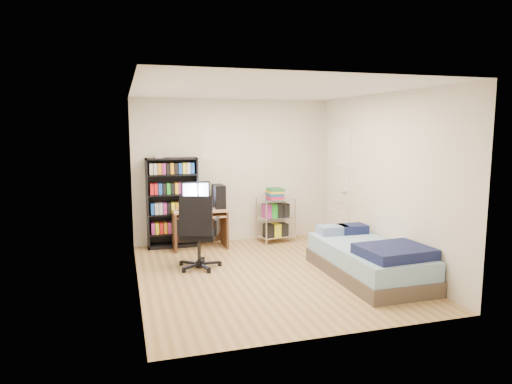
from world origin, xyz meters
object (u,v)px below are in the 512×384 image
object	(u,v)px
computer_desk	(204,212)
bed	(369,260)
media_shelf	(172,202)
office_chair	(198,245)

from	to	relation	value
computer_desk	bed	size ratio (longest dim) A/B	0.57
media_shelf	office_chair	bearing A→B (deg)	-80.92
media_shelf	bed	world-z (taller)	media_shelf
media_shelf	bed	distance (m)	3.38
office_chair	bed	bearing A→B (deg)	-6.51
office_chair	bed	size ratio (longest dim) A/B	0.55
office_chair	media_shelf	bearing A→B (deg)	118.51
media_shelf	bed	xyz separation A→B (m)	(2.35, -2.37, -0.53)
media_shelf	office_chair	distance (m)	1.41
computer_desk	office_chair	bearing A→B (deg)	-104.30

